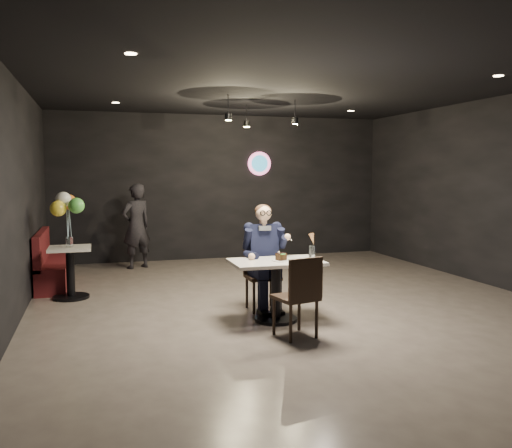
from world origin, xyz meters
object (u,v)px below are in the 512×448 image
object	(u,v)px
seated_man	(263,256)
passerby	(136,226)
main_table	(276,291)
chair_far	(263,276)
sundae_glass	(312,252)
side_table	(71,273)
booth_bench	(53,259)
balloon_vase	(69,242)
chair_near	(295,296)

from	to	relation	value
seated_man	passerby	xyz separation A→B (m)	(-1.36, 3.68, 0.08)
main_table	chair_far	bearing A→B (deg)	90.00
main_table	sundae_glass	size ratio (longest dim) A/B	6.53
main_table	side_table	world-z (taller)	main_table
booth_bench	balloon_vase	xyz separation A→B (m)	(0.30, -1.00, 0.38)
seated_man	passerby	world-z (taller)	passerby
booth_bench	side_table	size ratio (longest dim) A/B	2.40
main_table	chair_near	xyz separation A→B (m)	(0.00, -0.66, 0.09)
seated_man	balloon_vase	xyz separation A→B (m)	(-2.47, 1.42, 0.11)
seated_man	sundae_glass	world-z (taller)	seated_man
sundae_glass	booth_bench	size ratio (longest dim) A/B	0.10
sundae_glass	passerby	world-z (taller)	passerby
sundae_glass	passerby	distance (m)	4.63
seated_man	balloon_vase	size ratio (longest dim) A/B	9.59
passerby	seated_man	bearing A→B (deg)	85.39
chair_near	side_table	bearing A→B (deg)	120.00
chair_near	seated_man	bearing A→B (deg)	76.86
balloon_vase	passerby	distance (m)	2.51
passerby	main_table	bearing A→B (deg)	82.92
chair_far	chair_near	xyz separation A→B (m)	(0.00, -1.21, 0.00)
chair_far	passerby	distance (m)	3.94
chair_far	sundae_glass	size ratio (longest dim) A/B	5.46
sundae_glass	booth_bench	xyz separation A→B (m)	(-3.22, 3.00, -0.39)
seated_man	side_table	bearing A→B (deg)	150.10
balloon_vase	booth_bench	bearing A→B (deg)	106.70
main_table	sundae_glass	distance (m)	0.65
balloon_vase	main_table	bearing A→B (deg)	-38.59
sundae_glass	side_table	distance (m)	3.57
seated_man	main_table	bearing A→B (deg)	-90.00
side_table	passerby	distance (m)	2.55
chair_near	balloon_vase	world-z (taller)	chair_near
chair_far	side_table	world-z (taller)	chair_far
side_table	main_table	bearing A→B (deg)	-38.59
main_table	passerby	distance (m)	4.46
main_table	balloon_vase	bearing A→B (deg)	141.41
chair_far	booth_bench	distance (m)	3.67
main_table	chair_near	distance (m)	0.67
seated_man	balloon_vase	distance (m)	2.85
chair_near	side_table	xyz separation A→B (m)	(-2.47, 2.63, -0.09)
chair_near	seated_man	world-z (taller)	seated_man
sundae_glass	passerby	xyz separation A→B (m)	(-1.82, 4.26, -0.03)
chair_far	balloon_vase	size ratio (longest dim) A/B	6.13
main_table	seated_man	xyz separation A→B (m)	(0.00, 0.55, 0.34)
main_table	chair_near	size ratio (longest dim) A/B	1.20
side_table	balloon_vase	world-z (taller)	balloon_vase
chair_far	balloon_vase	xyz separation A→B (m)	(-2.47, 1.42, 0.37)
side_table	balloon_vase	xyz separation A→B (m)	(0.00, 0.00, 0.46)
chair_far	booth_bench	xyz separation A→B (m)	(-2.77, 2.42, -0.02)
chair_near	balloon_vase	bearing A→B (deg)	120.00
chair_near	balloon_vase	distance (m)	3.62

